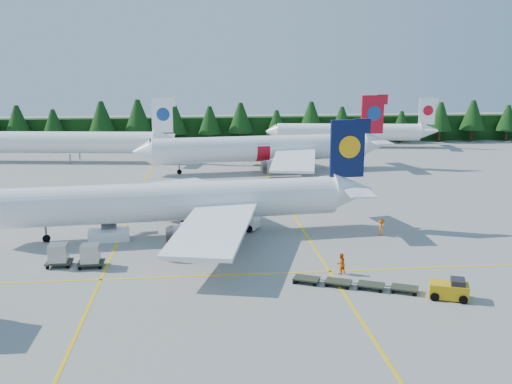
{
  "coord_description": "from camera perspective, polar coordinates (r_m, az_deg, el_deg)",
  "views": [
    {
      "loc": [
        -5.41,
        -53.08,
        17.97
      ],
      "look_at": [
        1.16,
        11.51,
        3.5
      ],
      "focal_mm": 40.0,
      "sensor_mm": 36.0,
      "label": 1
    }
  ],
  "objects": [
    {
      "name": "taxi_stripe_b",
      "position": [
        76.12,
        2.98,
        -1.1
      ],
      "size": [
        0.25,
        120.0,
        0.01
      ],
      "primitive_type": "cube",
      "color": "yellow",
      "rests_on": "ground"
    },
    {
      "name": "taxi_stripe_a",
      "position": [
        75.75,
        -12.15,
        -1.44
      ],
      "size": [
        0.25,
        120.0,
        0.01
      ],
      "primitive_type": "cube",
      "color": "yellow",
      "rests_on": "ground"
    },
    {
      "name": "uld_pair",
      "position": [
        54.64,
        -17.69,
        -5.94
      ],
      "size": [
        5.26,
        2.28,
        1.77
      ],
      "rotation": [
        0.0,
        0.0,
        0.02
      ],
      "color": "#2E3325",
      "rests_on": "ground"
    },
    {
      "name": "ground",
      "position": [
        56.3,
        0.01,
        -6.05
      ],
      "size": [
        320.0,
        320.0,
        0.0
      ],
      "primitive_type": "plane",
      "color": "gray",
      "rests_on": "ground"
    },
    {
      "name": "airliner_far_right",
      "position": [
        129.98,
        8.73,
        5.99
      ],
      "size": [
        37.36,
        8.65,
        10.9
      ],
      "rotation": [
        0.0,
        0.0,
        -0.15
      ],
      "color": "white",
      "rests_on": "ground"
    },
    {
      "name": "service_truck",
      "position": [
        64.15,
        -2.4,
        -2.4
      ],
      "size": [
        6.32,
        4.35,
        2.87
      ],
      "rotation": [
        0.0,
        0.0,
        -0.41
      ],
      "color": "white",
      "rests_on": "ground"
    },
    {
      "name": "airliner_red",
      "position": [
        98.4,
        0.11,
        4.31
      ],
      "size": [
        44.01,
        36.05,
        12.81
      ],
      "rotation": [
        0.0,
        0.0,
        0.11
      ],
      "color": "white",
      "rests_on": "ground"
    },
    {
      "name": "airliner_far_left",
      "position": [
        114.62,
        -19.26,
        4.75
      ],
      "size": [
        41.28,
        9.04,
        12.03
      ],
      "rotation": [
        0.0,
        0.0,
        -0.13
      ],
      "color": "white",
      "rests_on": "ground"
    },
    {
      "name": "baggage_tug",
      "position": [
        47.87,
        18.81,
        -9.19
      ],
      "size": [
        3.31,
        2.52,
        1.58
      ],
      "rotation": [
        0.0,
        0.0,
        -0.36
      ],
      "color": "#D99F0C",
      "rests_on": "ground"
    },
    {
      "name": "airliner_navy",
      "position": [
        61.55,
        -8.73,
        -1.05
      ],
      "size": [
        41.67,
        34.17,
        12.12
      ],
      "rotation": [
        0.0,
        0.0,
        0.09
      ],
      "color": "white",
      "rests_on": "ground"
    },
    {
      "name": "dolly_train",
      "position": [
        48.31,
        9.83,
        -8.95
      ],
      "size": [
        9.99,
        4.94,
        0.12
      ],
      "rotation": [
        0.0,
        0.0,
        -0.43
      ],
      "color": "#2E3325",
      "rests_on": "ground"
    },
    {
      "name": "crew_b",
      "position": [
        50.99,
        8.48,
        -7.09
      ],
      "size": [
        1.15,
        1.07,
        1.88
      ],
      "primitive_type": "imported",
      "rotation": [
        0.0,
        0.0,
        3.65
      ],
      "color": "#FF5E05",
      "rests_on": "ground"
    },
    {
      "name": "airstairs",
      "position": [
        62.15,
        -14.48,
        -3.87
      ],
      "size": [
        4.39,
        5.95,
        3.75
      ],
      "rotation": [
        0.0,
        0.0,
        0.11
      ],
      "color": "white",
      "rests_on": "ground"
    },
    {
      "name": "taxi_stripe_cross",
      "position": [
        50.68,
        0.71,
        -8.2
      ],
      "size": [
        80.0,
        0.25,
        0.01
      ],
      "primitive_type": "cube",
      "color": "yellow",
      "rests_on": "ground"
    },
    {
      "name": "treeline_hedge",
      "position": [
        136.02,
        -3.51,
        6.22
      ],
      "size": [
        220.0,
        4.0,
        6.0
      ],
      "primitive_type": "cube",
      "color": "black",
      "rests_on": "ground"
    },
    {
      "name": "crew_a",
      "position": [
        54.01,
        -8.64,
        -6.04
      ],
      "size": [
        0.76,
        0.69,
        1.75
      ],
      "primitive_type": "imported",
      "rotation": [
        0.0,
        0.0,
        0.54
      ],
      "color": "#FF3105",
      "rests_on": "ground"
    },
    {
      "name": "crew_c",
      "position": [
        62.89,
        12.44,
        -3.46
      ],
      "size": [
        0.67,
        0.86,
        1.85
      ],
      "primitive_type": "imported",
      "rotation": [
        0.0,
        0.0,
        1.35
      ],
      "color": "#FF5905",
      "rests_on": "ground"
    }
  ]
}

